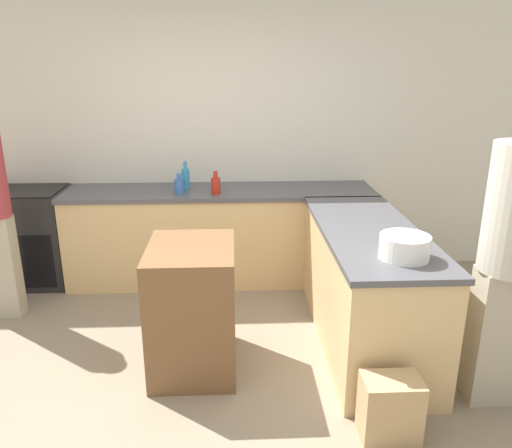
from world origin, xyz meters
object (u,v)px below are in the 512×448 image
object	(u,v)px
paper_bag	(390,408)
hot_sauce_bottle	(216,185)
dish_soap_bottle	(186,178)
water_bottle_blue	(179,185)
island_table	(193,308)
mixing_bowl	(404,247)
range_oven	(28,237)

from	to	relation	value
paper_bag	hot_sauce_bottle	bearing A→B (deg)	115.82
dish_soap_bottle	water_bottle_blue	bearing A→B (deg)	-105.23
island_table	hot_sauce_bottle	distance (m)	1.43
dish_soap_bottle	hot_sauce_bottle	distance (m)	0.35
mixing_bowl	water_bottle_blue	xyz separation A→B (m)	(-1.51, 1.66, -0.00)
hot_sauce_bottle	paper_bag	distance (m)	2.45
paper_bag	dish_soap_bottle	bearing A→B (deg)	119.43
island_table	mixing_bowl	xyz separation A→B (m)	(1.31, -0.29, 0.53)
range_oven	paper_bag	distance (m)	3.61
dish_soap_bottle	hot_sauce_bottle	xyz separation A→B (m)	(0.29, -0.21, -0.02)
hot_sauce_bottle	dish_soap_bottle	bearing A→B (deg)	143.88
island_table	dish_soap_bottle	size ratio (longest dim) A/B	3.41
range_oven	mixing_bowl	bearing A→B (deg)	-31.05
mixing_bowl	range_oven	bearing A→B (deg)	148.95
hot_sauce_bottle	mixing_bowl	bearing A→B (deg)	-53.78
island_table	hot_sauce_bottle	size ratio (longest dim) A/B	4.24
island_table	dish_soap_bottle	world-z (taller)	dish_soap_bottle
island_table	range_oven	bearing A→B (deg)	137.97
range_oven	water_bottle_blue	distance (m)	1.55
island_table	paper_bag	distance (m)	1.40
dish_soap_bottle	range_oven	bearing A→B (deg)	-178.80
range_oven	mixing_bowl	size ratio (longest dim) A/B	3.00
water_bottle_blue	hot_sauce_bottle	xyz separation A→B (m)	(0.33, -0.04, 0.01)
island_table	paper_bag	world-z (taller)	island_table
mixing_bowl	paper_bag	bearing A→B (deg)	-109.55
island_table	water_bottle_blue	bearing A→B (deg)	98.36
mixing_bowl	dish_soap_bottle	xyz separation A→B (m)	(-1.47, 1.82, 0.03)
water_bottle_blue	paper_bag	xyz separation A→B (m)	(1.34, -2.13, -0.78)
range_oven	dish_soap_bottle	world-z (taller)	dish_soap_bottle
water_bottle_blue	paper_bag	size ratio (longest dim) A/B	0.48
range_oven	water_bottle_blue	bearing A→B (deg)	-5.15
island_table	water_bottle_blue	world-z (taller)	water_bottle_blue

